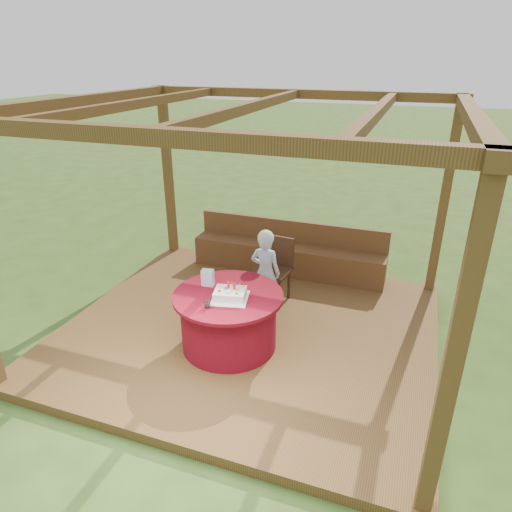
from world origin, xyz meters
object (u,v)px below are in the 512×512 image
Objects in this scene: birthday_cake at (230,294)px; drinking_glass at (207,304)px; elderly_woman at (265,270)px; bench at (288,256)px; table at (229,320)px; gift_bag at (208,278)px; chair at (274,266)px.

birthday_cake is 0.31m from drinking_glass.
elderly_woman is 1.04m from birthday_cake.
birthday_cake reaches higher than bench.
gift_bag is (-0.31, 0.13, 0.43)m from table.
drinking_glass is (-0.18, -2.51, 0.46)m from bench.
bench is at bearing 89.35° from birthday_cake.
gift_bag reaches higher than table.
drinking_glass is at bearing -98.68° from chair.
table is 0.40m from birthday_cake.
gift_bag is at bearing 150.64° from birthday_cake.
drinking_glass is at bearing -94.06° from bench.
table is 2.71× the size of birthday_cake.
gift_bag is at bearing 114.38° from drinking_glass.
bench is 2.39× the size of table.
bench is 1.26m from elderly_woman.
gift_bag is at bearing 157.79° from table.
elderly_woman is at bearing 82.32° from table.
table is at bearing 75.01° from drinking_glass.
birthday_cake is (-0.09, -1.34, 0.23)m from chair.
bench is at bearing 85.94° from drinking_glass.
bench is 15.35× the size of gift_bag.
chair is at bearing 83.12° from table.
chair reaches higher than birthday_cake.
elderly_woman is 13.36× the size of drinking_glass.
elderly_woman reaches higher than gift_bag.
elderly_woman is 2.45× the size of birthday_cake.
elderly_woman is at bearing -94.47° from chair.
elderly_woman is (0.04, -1.22, 0.32)m from bench.
drinking_glass reaches higher than table.
elderly_woman is at bearing 86.23° from birthday_cake.
birthday_cake is 5.45× the size of drinking_glass.
table is 0.55m from gift_bag.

